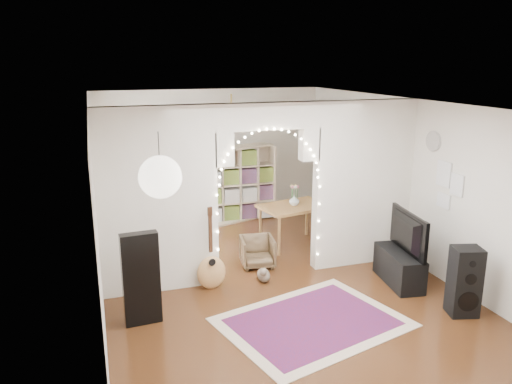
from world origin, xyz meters
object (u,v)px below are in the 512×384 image
object	(u,v)px
floor_speaker	(465,282)
media_console	(399,267)
bookcase	(239,184)
dining_chair_left	(205,208)
dining_chair_right	(257,252)
acoustic_guitar	(211,259)
dining_table	(294,209)

from	to	relation	value
floor_speaker	media_console	distance (m)	1.15
media_console	bookcase	bearing A→B (deg)	118.60
dining_chair_left	dining_chair_right	distance (m)	2.71
acoustic_guitar	media_console	world-z (taller)	acoustic_guitar
floor_speaker	bookcase	size ratio (longest dim) A/B	0.60
floor_speaker	dining_chair_right	world-z (taller)	floor_speaker
media_console	dining_chair_left	distance (m)	4.51
dining_table	dining_chair_right	size ratio (longest dim) A/B	2.45
bookcase	dining_chair_right	world-z (taller)	bookcase
floor_speaker	media_console	world-z (taller)	floor_speaker
media_console	bookcase	size ratio (longest dim) A/B	0.63
acoustic_guitar	dining_chair_left	size ratio (longest dim) A/B	1.97
floor_speaker	dining_chair_left	distance (m)	5.61
bookcase	dining_chair_right	distance (m)	2.58
bookcase	dining_chair_left	world-z (taller)	bookcase
floor_speaker	dining_chair_right	distance (m)	3.18
media_console	dining_chair_right	size ratio (longest dim) A/B	1.83
acoustic_guitar	floor_speaker	distance (m)	3.50
floor_speaker	dining_table	xyz separation A→B (m)	(-1.14, 3.12, 0.21)
acoustic_guitar	dining_table	xyz separation A→B (m)	(1.86, 1.33, 0.21)
media_console	dining_table	size ratio (longest dim) A/B	0.75
bookcase	dining_table	world-z (taller)	bookcase
acoustic_guitar	bookcase	bearing A→B (deg)	48.31
acoustic_guitar	media_console	xyz separation A→B (m)	(2.75, -0.69, -0.22)
dining_chair_right	bookcase	bearing A→B (deg)	88.62
acoustic_guitar	media_console	distance (m)	2.85
dining_chair_left	dining_table	bearing A→B (deg)	-57.81
bookcase	dining_table	bearing A→B (deg)	-91.02
media_console	dining_chair_left	world-z (taller)	media_console
bookcase	dining_chair_right	bearing A→B (deg)	-117.18
acoustic_guitar	floor_speaker	xyz separation A→B (m)	(3.00, -1.79, 0.00)
floor_speaker	dining_chair_right	xyz separation A→B (m)	(-2.08, 2.39, -0.22)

